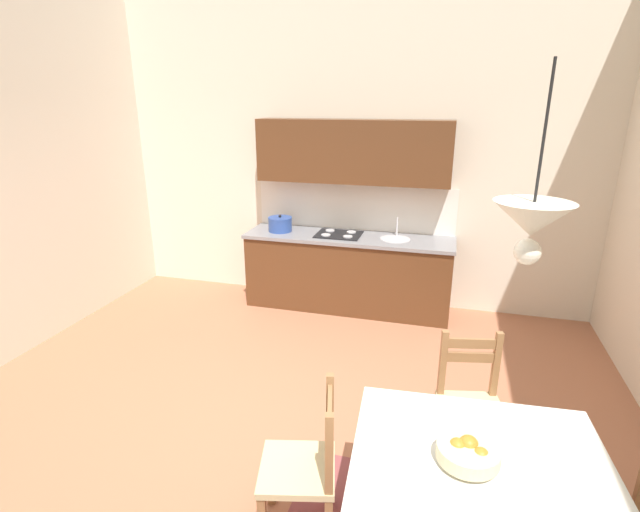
{
  "coord_description": "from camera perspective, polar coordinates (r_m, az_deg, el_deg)",
  "views": [
    {
      "loc": [
        1.15,
        -2.67,
        2.41
      ],
      "look_at": [
        0.18,
        0.86,
        1.2
      ],
      "focal_mm": 26.62,
      "sensor_mm": 36.0,
      "label": 1
    }
  ],
  "objects": [
    {
      "name": "ground_plane",
      "position": [
        3.81,
        -6.53,
        -22.03
      ],
      "size": [
        6.23,
        6.3,
        0.1
      ],
      "primitive_type": "cube",
      "color": "#AD6B4C"
    },
    {
      "name": "wall_back",
      "position": [
        5.72,
        3.85,
        13.96
      ],
      "size": [
        6.23,
        0.12,
        3.96
      ],
      "primitive_type": "cube",
      "color": "silver",
      "rests_on": "ground_plane"
    },
    {
      "name": "kitchen_cabinetry",
      "position": [
        5.58,
        3.49,
        2.13
      ],
      "size": [
        2.43,
        0.63,
        2.2
      ],
      "color": "#56331C",
      "rests_on": "ground_plane"
    },
    {
      "name": "dining_table",
      "position": [
        2.68,
        18.55,
        -24.5
      ],
      "size": [
        1.31,
        1.13,
        0.75
      ],
      "color": "#56331C",
      "rests_on": "ground_plane"
    },
    {
      "name": "dining_chair_kitchen_side",
      "position": [
        3.5,
        17.67,
        -16.86
      ],
      "size": [
        0.5,
        0.5,
        0.93
      ],
      "color": "#D1BC89",
      "rests_on": "ground_plane"
    },
    {
      "name": "dining_chair_tv_side",
      "position": [
        2.92,
        -1.85,
        -24.05
      ],
      "size": [
        0.51,
        0.51,
        0.93
      ],
      "color": "#D1BC89",
      "rests_on": "ground_plane"
    },
    {
      "name": "fruit_bowl",
      "position": [
        2.54,
        17.37,
        -21.56
      ],
      "size": [
        0.3,
        0.3,
        0.12
      ],
      "color": "beige",
      "rests_on": "dining_table"
    },
    {
      "name": "pendant_lamp",
      "position": [
        2.11,
        24.11,
        3.83
      ],
      "size": [
        0.32,
        0.32,
        0.8
      ],
      "color": "black"
    }
  ]
}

